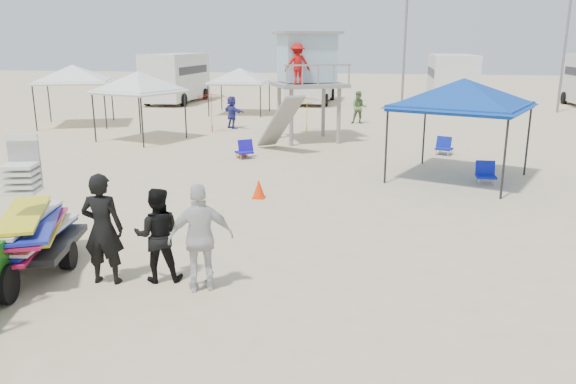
% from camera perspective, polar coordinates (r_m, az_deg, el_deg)
% --- Properties ---
extents(ground, '(140.00, 140.00, 0.00)m').
position_cam_1_polar(ground, '(8.12, -7.43, -14.20)').
color(ground, beige).
rests_on(ground, ground).
extents(surf_trailer, '(1.73, 2.55, 2.14)m').
position_cam_1_polar(surf_trailer, '(10.86, -24.61, -2.88)').
color(surf_trailer, black).
rests_on(surf_trailer, ground).
extents(man_left, '(0.73, 0.51, 1.90)m').
position_cam_1_polar(man_left, '(9.81, -18.31, -3.58)').
color(man_left, black).
rests_on(man_left, ground).
extents(man_mid, '(0.93, 0.81, 1.62)m').
position_cam_1_polar(man_mid, '(9.71, -13.11, -4.27)').
color(man_mid, black).
rests_on(man_mid, ground).
extents(man_right, '(1.14, 0.83, 1.80)m').
position_cam_1_polar(man_right, '(9.16, -8.84, -4.64)').
color(man_right, silver).
rests_on(man_right, ground).
extents(lifeguard_tower, '(3.56, 3.56, 4.28)m').
position_cam_1_polar(lifeguard_tower, '(23.28, 1.94, 13.06)').
color(lifeguard_tower, gray).
rests_on(lifeguard_tower, ground).
extents(canopy_blue, '(4.43, 4.43, 3.37)m').
position_cam_1_polar(canopy_blue, '(17.12, 17.43, 10.49)').
color(canopy_blue, black).
rests_on(canopy_blue, ground).
extents(canopy_white_a, '(3.51, 3.51, 3.22)m').
position_cam_1_polar(canopy_white_a, '(24.11, -15.01, 11.40)').
color(canopy_white_a, black).
rests_on(canopy_white_a, ground).
extents(canopy_white_b, '(4.23, 4.23, 3.33)m').
position_cam_1_polar(canopy_white_b, '(29.60, -21.06, 11.69)').
color(canopy_white_b, black).
rests_on(canopy_white_b, ground).
extents(canopy_white_c, '(3.20, 3.20, 2.98)m').
position_cam_1_polar(canopy_white_c, '(32.53, -4.96, 12.19)').
color(canopy_white_c, black).
rests_on(canopy_white_c, ground).
extents(umbrella_a, '(2.36, 2.39, 1.80)m').
position_cam_1_polar(umbrella_a, '(25.86, -7.82, 8.02)').
color(umbrella_a, red).
rests_on(umbrella_a, ground).
extents(umbrella_b, '(2.43, 2.45, 1.62)m').
position_cam_1_polar(umbrella_b, '(25.87, 1.98, 7.94)').
color(umbrella_b, '#EBAC14').
rests_on(umbrella_b, ground).
extents(cone_near, '(0.34, 0.34, 0.50)m').
position_cam_1_polar(cone_near, '(14.68, -2.99, 0.33)').
color(cone_near, '#F93707').
rests_on(cone_near, ground).
extents(cone_far, '(0.34, 0.34, 0.50)m').
position_cam_1_polar(cone_far, '(20.16, -4.70, 4.31)').
color(cone_far, orange).
rests_on(cone_far, ground).
extents(beach_chair_a, '(0.73, 0.84, 0.64)m').
position_cam_1_polar(beach_chair_a, '(19.91, -4.40, 4.37)').
color(beach_chair_a, '#190FA9').
rests_on(beach_chair_a, ground).
extents(beach_chair_b, '(0.55, 0.59, 0.64)m').
position_cam_1_polar(beach_chair_b, '(17.19, 19.43, 1.87)').
color(beach_chair_b, '#101CAD').
rests_on(beach_chair_b, ground).
extents(beach_chair_c, '(0.69, 0.76, 0.64)m').
position_cam_1_polar(beach_chair_c, '(21.29, 15.56, 4.55)').
color(beach_chair_c, '#0D1D92').
rests_on(beach_chair_c, ground).
extents(rv_far_left, '(2.64, 6.80, 3.25)m').
position_cam_1_polar(rv_far_left, '(39.46, -11.29, 11.51)').
color(rv_far_left, silver).
rests_on(rv_far_left, ground).
extents(rv_mid_left, '(2.65, 6.50, 3.25)m').
position_cam_1_polar(rv_mid_left, '(38.66, 2.35, 11.71)').
color(rv_mid_left, silver).
rests_on(rv_mid_left, ground).
extents(rv_mid_right, '(2.64, 7.00, 3.25)m').
position_cam_1_polar(rv_mid_right, '(36.99, 16.23, 11.00)').
color(rv_mid_right, silver).
rests_on(rv_mid_right, ground).
extents(light_pole_left, '(0.14, 0.14, 8.00)m').
position_cam_1_polar(light_pole_left, '(33.76, 11.80, 14.70)').
color(light_pole_left, slate).
rests_on(light_pole_left, ground).
extents(light_pole_right, '(0.14, 0.14, 8.00)m').
position_cam_1_polar(light_pole_right, '(36.57, 26.37, 13.50)').
color(light_pole_right, slate).
rests_on(light_pole_right, ground).
extents(distant_beachgoers, '(6.93, 3.66, 1.62)m').
position_cam_1_polar(distant_beachgoers, '(27.55, 0.22, 8.33)').
color(distant_beachgoers, '#607D4B').
rests_on(distant_beachgoers, ground).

